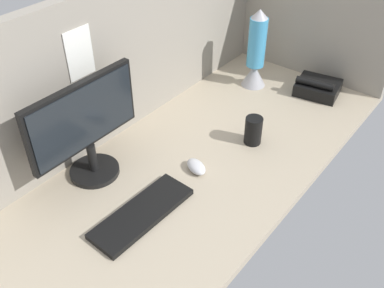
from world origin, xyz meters
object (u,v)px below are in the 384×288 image
at_px(monitor, 86,126).
at_px(lava_lamp, 256,55).
at_px(desk_phone, 317,87).
at_px(mouse, 196,167).
at_px(mug_black_travel, 253,130).
at_px(keyboard, 142,213).

relative_size(monitor, lava_lamp, 1.19).
bearing_deg(desk_phone, mouse, 172.00).
height_order(monitor, desk_phone, monitor).
distance_m(monitor, lava_lamp, 0.91).
distance_m(monitor, mouse, 0.42).
bearing_deg(monitor, mouse, -50.27).
xyz_separation_m(mouse, mug_black_travel, (0.27, -0.07, 0.04)).
xyz_separation_m(monitor, mug_black_travel, (0.51, -0.36, -0.15)).
bearing_deg(keyboard, mouse, 1.35).
height_order(monitor, lava_lamp, same).
relative_size(mouse, desk_phone, 0.44).
relative_size(monitor, keyboard, 1.19).
bearing_deg(lava_lamp, monitor, 172.27).
bearing_deg(lava_lamp, desk_phone, -67.54).
xyz_separation_m(monitor, keyboard, (-0.05, -0.29, -0.20)).
bearing_deg(mug_black_travel, keyboard, 172.45).
distance_m(mug_black_travel, desk_phone, 0.51).
bearing_deg(keyboard, desk_phone, -4.15).
relative_size(keyboard, desk_phone, 1.70).
height_order(keyboard, mouse, mouse).
relative_size(keyboard, mug_black_travel, 3.22).
bearing_deg(monitor, desk_phone, -21.41).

